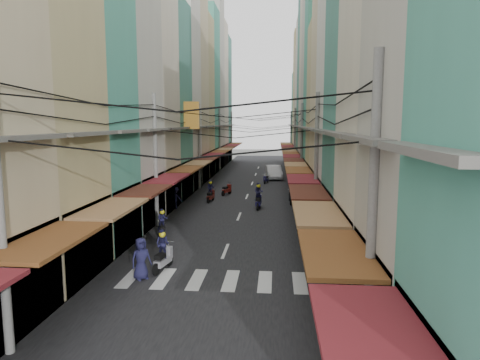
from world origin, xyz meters
The scene contains 15 objects.
ground centered at (0.00, 0.00, 0.00)m, with size 160.00×160.00×0.00m, color slate.
road centered at (0.00, 20.00, 0.01)m, with size 10.00×80.00×0.02m, color black.
sidewalk_left centered at (-6.50, 20.00, 0.03)m, with size 3.00×80.00×0.06m, color slate.
sidewalk_right centered at (6.50, 20.00, 0.03)m, with size 3.00×80.00×0.06m, color slate.
crosswalk centered at (0.00, -6.00, 0.03)m, with size 7.55×2.40×0.01m.
building_row_left centered at (-7.92, 16.56, 9.78)m, with size 7.80×67.67×23.70m.
building_row_right centered at (7.92, 16.45, 9.41)m, with size 7.80×68.98×22.59m.
utility_poles centered at (0.00, 15.01, 6.59)m, with size 10.20×66.13×8.20m.
white_car centered at (2.27, 26.11, 0.00)m, with size 5.43×2.13×1.92m, color silver.
bicycle centered at (7.50, 2.17, 0.00)m, with size 0.64×1.70×1.17m, color black.
moving_scooters centered at (-0.85, 7.02, 0.54)m, with size 7.99×29.06×1.94m.
parked_scooters centered at (4.84, -3.50, 0.47)m, with size 13.31×12.55×1.01m.
pedestrians centered at (-3.92, 4.46, 1.06)m, with size 12.01×26.57×2.22m.
market_umbrella centered at (5.80, -5.45, 2.09)m, with size 2.25×2.25×2.37m.
traffic_sign centered at (4.78, -0.96, 2.07)m, with size 0.10×0.63×2.85m.
Camera 1 is at (2.49, -22.67, 6.44)m, focal length 32.00 mm.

